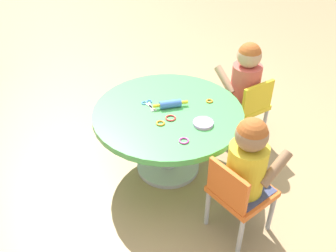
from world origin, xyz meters
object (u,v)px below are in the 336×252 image
at_px(child_chair_left, 238,193).
at_px(rolling_pin, 170,104).
at_px(seated_child_left, 248,160).
at_px(child_chair_right, 246,106).
at_px(craft_scissors, 148,104).
at_px(seated_child_right, 246,77).
at_px(craft_table, 168,124).

height_order(child_chair_left, rolling_pin, rolling_pin).
bearing_deg(child_chair_left, seated_child_left, -57.49).
height_order(child_chair_right, craft_scissors, child_chair_right).
distance_m(seated_child_left, seated_child_right, 0.89).
relative_size(seated_child_left, craft_scissors, 3.58).
height_order(seated_child_left, craft_scissors, seated_child_left).
distance_m(craft_table, child_chair_right, 0.67).
bearing_deg(craft_scissors, seated_child_right, -72.58).
height_order(seated_child_left, rolling_pin, seated_child_left).
relative_size(child_chair_right, seated_child_right, 1.05).
relative_size(child_chair_left, rolling_pin, 2.32).
bearing_deg(craft_table, seated_child_right, -62.62).
bearing_deg(child_chair_left, rolling_pin, 26.57).
relative_size(seated_child_right, rolling_pin, 2.21).
height_order(rolling_pin, craft_scissors, rolling_pin).
xyz_separation_m(child_chair_right, rolling_pin, (-0.23, 0.59, 0.21)).
xyz_separation_m(craft_table, seated_child_left, (-0.56, -0.36, 0.15)).
distance_m(child_chair_left, craft_scissors, 0.82).
distance_m(seated_child_left, child_chair_right, 0.89).
xyz_separation_m(child_chair_left, seated_child_right, (0.88, -0.26, 0.23)).
bearing_deg(child_chair_right, seated_child_left, 163.40).
bearing_deg(seated_child_left, craft_scissors, 36.91).
xyz_separation_m(craft_table, child_chair_left, (-0.58, -0.33, -0.08)).
xyz_separation_m(child_chair_right, craft_scissors, (-0.19, 0.73, 0.19)).
distance_m(child_chair_right, craft_scissors, 0.77).
xyz_separation_m(seated_child_left, craft_scissors, (0.64, 0.48, -0.04)).
bearing_deg(craft_table, seated_child_left, -147.04).
bearing_deg(seated_child_right, seated_child_left, 165.17).
relative_size(child_chair_right, rolling_pin, 2.32).
relative_size(craft_table, child_chair_left, 1.81).
xyz_separation_m(child_chair_right, seated_child_right, (0.04, 0.02, 0.23)).
xyz_separation_m(child_chair_left, craft_scissors, (0.66, 0.45, 0.19)).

